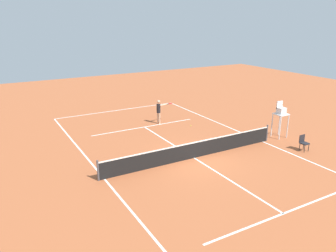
{
  "coord_description": "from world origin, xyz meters",
  "views": [
    {
      "loc": [
        9.79,
        14.27,
        7.5
      ],
      "look_at": [
        -0.39,
        -3.67,
        0.8
      ],
      "focal_mm": 35.46,
      "sensor_mm": 36.0,
      "label": 1
    }
  ],
  "objects_px": {
    "player_serving": "(159,110)",
    "courtside_chair_near": "(304,142)",
    "tennis_ball": "(191,126)",
    "umpire_chair": "(281,114)"
  },
  "relations": [
    {
      "from": "tennis_ball",
      "to": "courtside_chair_near",
      "type": "distance_m",
      "value": 7.92
    },
    {
      "from": "player_serving",
      "to": "tennis_ball",
      "type": "xyz_separation_m",
      "value": [
        -1.69,
        1.73,
        -1.05
      ]
    },
    {
      "from": "player_serving",
      "to": "courtside_chair_near",
      "type": "xyz_separation_m",
      "value": [
        -4.92,
        8.94,
        -0.55
      ]
    },
    {
      "from": "tennis_ball",
      "to": "courtside_chair_near",
      "type": "relative_size",
      "value": 0.07
    },
    {
      "from": "player_serving",
      "to": "umpire_chair",
      "type": "distance_m",
      "value": 8.55
    },
    {
      "from": "player_serving",
      "to": "tennis_ball",
      "type": "distance_m",
      "value": 2.64
    },
    {
      "from": "tennis_ball",
      "to": "courtside_chair_near",
      "type": "xyz_separation_m",
      "value": [
        -3.22,
        7.22,
        0.5
      ]
    },
    {
      "from": "player_serving",
      "to": "umpire_chair",
      "type": "height_order",
      "value": "umpire_chair"
    },
    {
      "from": "tennis_ball",
      "to": "umpire_chair",
      "type": "height_order",
      "value": "umpire_chair"
    },
    {
      "from": "player_serving",
      "to": "umpire_chair",
      "type": "bearing_deg",
      "value": 28.4
    }
  ]
}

